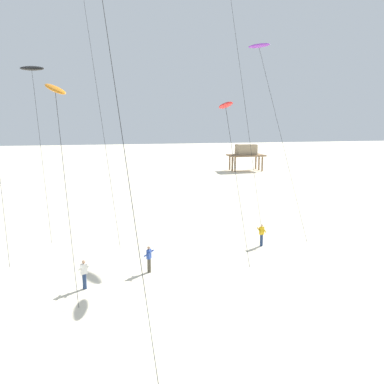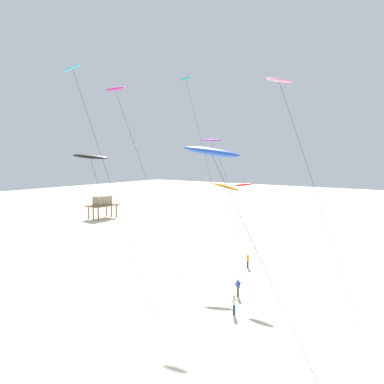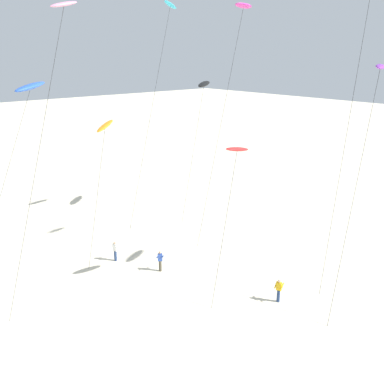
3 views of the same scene
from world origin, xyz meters
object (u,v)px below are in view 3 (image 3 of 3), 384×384
object	(u,v)px
kite_blue	(30,87)
kite_flyer_middle	(160,260)
kite_black	(204,85)
kite_cyan	(169,14)
kite_purple	(380,70)
kite_pink	(63,10)
kite_red	(237,151)
kite_flyer_furthest	(279,290)
kite_flyer_nearest	(115,251)
kite_orange	(105,127)
kite_magenta	(243,8)

from	to	relation	value
kite_blue	kite_flyer_middle	size ratio (longest dim) A/B	8.38
kite_black	kite_cyan	bearing A→B (deg)	-145.48
kite_purple	kite_pink	size ratio (longest dim) A/B	0.80
kite_blue	kite_flyer_middle	world-z (taller)	kite_blue
kite_red	kite_flyer_furthest	distance (m)	9.81
kite_pink	kite_flyer_nearest	distance (m)	18.06
kite_flyer_furthest	kite_cyan	bearing A→B (deg)	162.77
kite_cyan	kite_flyer_furthest	bearing A→B (deg)	-17.23
kite_flyer_nearest	kite_flyer_furthest	size ratio (longest dim) A/B	1.00
kite_purple	kite_red	size ratio (longest dim) A/B	1.48
kite_purple	kite_flyer_nearest	world-z (taller)	kite_purple
kite_orange	kite_flyer_middle	world-z (taller)	kite_orange
kite_blue	kite_cyan	distance (m)	15.05
kite_purple	kite_blue	bearing A→B (deg)	-147.36
kite_black	kite_flyer_nearest	size ratio (longest dim) A/B	8.13
kite_pink	kite_flyer_middle	distance (m)	18.63
kite_magenta	kite_black	xyz separation A→B (m)	(-4.08, -0.83, -6.66)
kite_black	kite_flyer_furthest	bearing A→B (deg)	-25.82
kite_purple	kite_flyer_nearest	xyz separation A→B (m)	(-14.41, -11.50, -14.21)
kite_pink	kite_cyan	size ratio (longest dim) A/B	0.93
kite_pink	kite_red	size ratio (longest dim) A/B	1.85
kite_black	kite_orange	xyz separation A→B (m)	(2.94, -12.80, -2.44)
kite_magenta	kite_purple	xyz separation A→B (m)	(14.26, -2.44, -4.71)
kite_flyer_furthest	kite_black	bearing A→B (deg)	154.18
kite_blue	kite_black	world-z (taller)	kite_blue
kite_pink	kite_red	xyz separation A→B (m)	(8.27, 7.31, -8.55)
kite_red	kite_orange	world-z (taller)	kite_orange
kite_magenta	kite_pink	distance (m)	17.25
kite_red	kite_black	bearing A→B (deg)	145.58
kite_cyan	kite_flyer_middle	size ratio (longest dim) A/B	12.49
kite_cyan	kite_purple	bearing A→B (deg)	0.97
kite_black	kite_magenta	bearing A→B (deg)	11.46
kite_blue	kite_black	bearing A→B (deg)	76.96
kite_magenta	kite_flyer_middle	distance (m)	22.82
kite_magenta	kite_red	world-z (taller)	kite_magenta
kite_flyer_middle	kite_flyer_furthest	bearing A→B (deg)	21.59
kite_red	kite_flyer_middle	distance (m)	10.96
kite_purple	kite_orange	world-z (taller)	kite_purple
kite_black	kite_cyan	size ratio (longest dim) A/B	0.65
kite_blue	kite_flyer_nearest	xyz separation A→B (m)	(7.56, 2.57, -12.57)
kite_red	kite_flyer_furthest	bearing A→B (deg)	18.71
kite_blue	kite_pink	bearing A→B (deg)	-4.53
kite_red	kite_flyer_middle	bearing A→B (deg)	-156.77
kite_purple	kite_black	size ratio (longest dim) A/B	1.14
kite_orange	kite_flyer_middle	distance (m)	11.01
kite_blue	kite_flyer_furthest	xyz separation A→B (m)	(20.07, 7.72, -12.57)
kite_orange	kite_flyer_furthest	distance (m)	17.38
kite_purple	kite_red	bearing A→B (deg)	-124.61
kite_blue	kite_black	xyz separation A→B (m)	(3.63, 15.68, -0.31)
kite_purple	kite_black	bearing A→B (deg)	174.99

